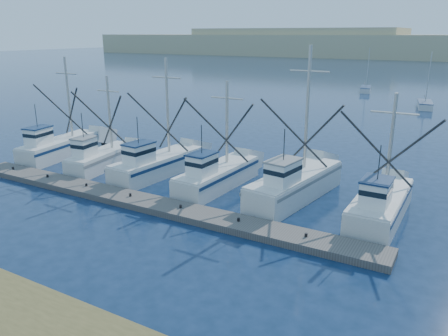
{
  "coord_description": "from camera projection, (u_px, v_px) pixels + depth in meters",
  "views": [
    {
      "loc": [
        10.53,
        -13.98,
        10.61
      ],
      "look_at": [
        -1.92,
        8.0,
        2.8
      ],
      "focal_mm": 35.0,
      "sensor_mm": 36.0,
      "label": 1
    }
  ],
  "objects": [
    {
      "name": "ground",
      "position": [
        174.0,
        279.0,
        19.71
      ],
      "size": [
        500.0,
        500.0,
        0.0
      ],
      "primitive_type": "plane",
      "color": "#0D1F39",
      "rests_on": "ground"
    },
    {
      "name": "floating_dock",
      "position": [
        142.0,
        202.0,
        28.11
      ],
      "size": [
        30.9,
        2.14,
        0.41
      ],
      "primitive_type": "cube",
      "rotation": [
        0.0,
        0.0,
        -0.0
      ],
      "color": "#5A5551",
      "rests_on": "ground"
    },
    {
      "name": "trawler_fleet",
      "position": [
        195.0,
        171.0,
        31.93
      ],
      "size": [
        30.6,
        9.36,
        9.92
      ],
      "color": "silver",
      "rests_on": "ground"
    },
    {
      "name": "sailboat_near",
      "position": [
        425.0,
        105.0,
        64.54
      ],
      "size": [
        2.76,
        6.14,
        8.1
      ],
      "rotation": [
        0.0,
        0.0,
        0.16
      ],
      "color": "silver",
      "rests_on": "ground"
    },
    {
      "name": "sailboat_far",
      "position": [
        366.0,
        89.0,
        82.47
      ],
      "size": [
        2.75,
        6.21,
        8.1
      ],
      "rotation": [
        0.0,
        0.0,
        0.17
      ],
      "color": "silver",
      "rests_on": "ground"
    }
  ]
}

